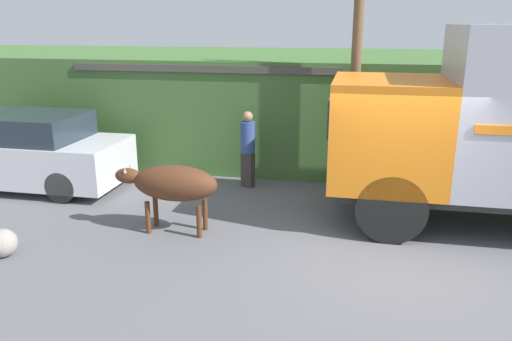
% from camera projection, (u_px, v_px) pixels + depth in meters
% --- Properties ---
extents(ground_plane, '(60.00, 60.00, 0.00)m').
position_uv_depth(ground_plane, '(392.00, 252.00, 8.08)').
color(ground_plane, slate).
extents(hillside_embankment, '(32.00, 6.60, 2.72)m').
position_uv_depth(hillside_embankment, '(383.00, 104.00, 14.00)').
color(hillside_embankment, '#426B33').
rests_on(hillside_embankment, ground_plane).
extents(building_backdrop, '(6.35, 2.70, 2.63)m').
position_uv_depth(building_backdrop, '(218.00, 112.00, 12.94)').
color(building_backdrop, '#99ADB7').
rests_on(building_backdrop, ground_plane).
extents(brown_cow, '(1.86, 0.63, 1.22)m').
position_uv_depth(brown_cow, '(173.00, 184.00, 8.64)').
color(brown_cow, '#512D19').
rests_on(brown_cow, ground_plane).
extents(parked_suv, '(4.51, 1.90, 1.66)m').
position_uv_depth(parked_suv, '(25.00, 152.00, 11.12)').
color(parked_suv, silver).
rests_on(parked_suv, ground_plane).
extents(pedestrian_on_hill, '(0.42, 0.42, 1.72)m').
position_uv_depth(pedestrian_on_hill, '(248.00, 146.00, 11.04)').
color(pedestrian_on_hill, '#38332D').
rests_on(pedestrian_on_hill, ground_plane).
extents(utility_pole, '(0.90, 0.21, 5.73)m').
position_uv_depth(utility_pole, '(357.00, 52.00, 10.23)').
color(utility_pole, brown).
rests_on(utility_pole, ground_plane).
extents(roadside_rock, '(0.46, 0.46, 0.46)m').
position_uv_depth(roadside_rock, '(2.00, 243.00, 7.87)').
color(roadside_rock, gray).
rests_on(roadside_rock, ground_plane).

